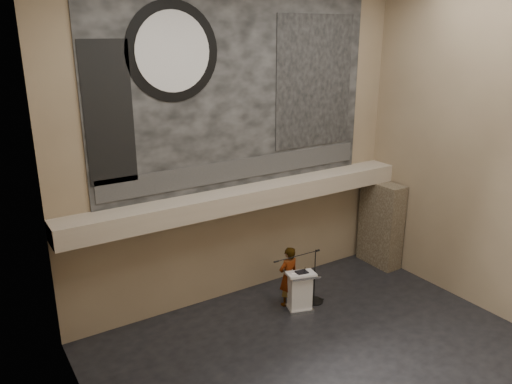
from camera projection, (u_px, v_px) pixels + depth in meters
floor at (332, 363)px, 11.26m from camera, size 10.00×10.00×0.00m
wall_back at (240, 146)px, 13.17m from camera, size 10.00×0.02×8.50m
wall_left at (88, 236)px, 7.41m from camera, size 0.02×8.00×8.50m
wall_right at (492, 152)px, 12.51m from camera, size 0.02×8.00×8.50m
soffit at (248, 197)px, 13.25m from camera, size 10.00×0.80×0.50m
sprinkler_left at (195, 219)px, 12.48m from camera, size 0.04×0.04×0.06m
sprinkler_right at (305, 196)px, 14.26m from camera, size 0.04×0.04×0.06m
banner at (240, 91)px, 12.70m from camera, size 8.00×0.05×5.00m
banner_text_strip at (241, 169)px, 13.30m from camera, size 7.76×0.02×0.55m
banner_clock_rim at (173, 52)px, 11.44m from camera, size 2.30×0.02×2.30m
banner_clock_face at (173, 52)px, 11.43m from camera, size 1.84×0.02×1.84m
banner_building_print at (315, 82)px, 13.86m from camera, size 2.60×0.02×3.60m
banner_brick_print at (109, 114)px, 11.03m from camera, size 1.10×0.02×3.20m
stone_pier at (381, 224)px, 15.75m from camera, size 0.60×1.40×2.70m
lectern at (300, 291)px, 13.28m from camera, size 0.86×0.72×1.14m
binder at (302, 272)px, 13.09m from camera, size 0.34×0.29×0.04m
papers at (297, 275)px, 12.97m from camera, size 0.25×0.30×0.00m
speaker_person at (288, 276)px, 13.45m from camera, size 0.65×0.45×1.70m
mic_stand at (312, 294)px, 13.76m from camera, size 1.59×0.52×1.56m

